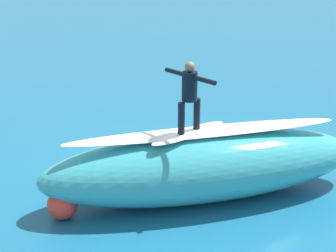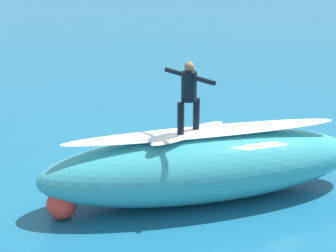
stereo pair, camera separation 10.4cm
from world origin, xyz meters
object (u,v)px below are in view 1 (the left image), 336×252
at_px(surfboard_paddling, 151,149).
at_px(buoy_marker, 62,204).
at_px(surfer_riding, 190,91).
at_px(surfer_paddling, 147,143).
at_px(surfboard_riding, 189,133).

height_order(surfboard_paddling, buoy_marker, buoy_marker).
distance_m(surfer_riding, surfboard_paddling, 3.94).
distance_m(surfer_paddling, buoy_marker, 4.08).
bearing_deg(surfboard_riding, buoy_marker, -24.10).
xyz_separation_m(surfer_riding, buoy_marker, (2.83, -0.56, -2.27)).
bearing_deg(surfboard_riding, surfer_paddling, -111.55).
distance_m(surfboard_riding, buoy_marker, 3.17).
relative_size(surfer_paddling, buoy_marker, 1.55).
xyz_separation_m(surfboard_paddling, surfer_paddling, (0.13, -0.03, 0.19)).
xyz_separation_m(surfboard_riding, buoy_marker, (2.83, -0.56, -1.30)).
distance_m(surfer_riding, buoy_marker, 3.67).
bearing_deg(surfboard_paddling, surfboard_riding, -86.73).
bearing_deg(surfboard_paddling, buoy_marker, -130.65).
distance_m(surfboard_riding, surfer_paddling, 3.32).
bearing_deg(buoy_marker, surfboard_paddling, -145.09).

